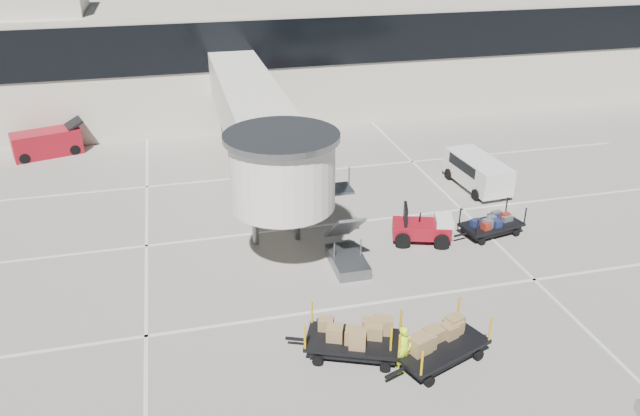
# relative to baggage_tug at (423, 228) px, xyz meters

# --- Properties ---
(ground) EXTENTS (140.00, 140.00, 0.00)m
(ground) POSITION_rel_baggage_tug_xyz_m (-2.70, -6.37, -0.65)
(ground) COLOR #A49E93
(ground) RESTS_ON ground
(lane_markings) EXTENTS (40.00, 30.00, 0.02)m
(lane_markings) POSITION_rel_baggage_tug_xyz_m (-3.37, 2.96, -0.64)
(lane_markings) COLOR silver
(lane_markings) RESTS_ON ground
(terminal) EXTENTS (64.00, 12.11, 15.20)m
(terminal) POSITION_rel_baggage_tug_xyz_m (-3.05, 23.57, 3.45)
(terminal) COLOR beige
(terminal) RESTS_ON ground
(jet_bridge) EXTENTS (5.70, 20.40, 6.03)m
(jet_bridge) POSITION_rel_baggage_tug_xyz_m (-6.67, 5.89, 3.63)
(jet_bridge) COLOR white
(jet_bridge) RESTS_ON ground
(baggage_tug) EXTENTS (3.00, 2.42, 1.79)m
(baggage_tug) POSITION_rel_baggage_tug_xyz_m (0.00, 0.00, 0.00)
(baggage_tug) COLOR maroon
(baggage_tug) RESTS_ON ground
(suitcase_cart) EXTENTS (3.71, 2.02, 1.42)m
(suitcase_cart) POSITION_rel_baggage_tug_xyz_m (3.44, -0.22, -0.12)
(suitcase_cart) COLOR black
(suitcase_cart) RESTS_ON ground
(box_cart_near) EXTENTS (4.17, 2.74, 1.62)m
(box_cart_near) POSITION_rel_baggage_tug_xyz_m (-2.67, -8.24, -0.05)
(box_cart_near) COLOR black
(box_cart_near) RESTS_ON ground
(box_cart_far) EXTENTS (4.12, 2.80, 1.60)m
(box_cart_far) POSITION_rel_baggage_tug_xyz_m (-5.71, -7.19, -0.01)
(box_cart_far) COLOR black
(box_cart_far) RESTS_ON ground
(ground_worker) EXTENTS (0.76, 0.64, 1.77)m
(ground_worker) POSITION_rel_baggage_tug_xyz_m (-4.17, -8.40, 0.23)
(ground_worker) COLOR #CDFF1A
(ground_worker) RESTS_ON ground
(minivan) EXTENTS (2.27, 4.68, 1.73)m
(minivan) POSITION_rel_baggage_tug_xyz_m (5.31, 5.22, 0.38)
(minivan) COLOR silver
(minivan) RESTS_ON ground
(belt_loader) EXTENTS (4.61, 2.79, 2.09)m
(belt_loader) POSITION_rel_baggage_tug_xyz_m (-18.74, 16.30, 0.14)
(belt_loader) COLOR maroon
(belt_loader) RESTS_ON ground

